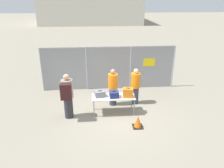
{
  "coord_description": "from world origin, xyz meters",
  "views": [
    {
      "loc": [
        -0.68,
        -8.0,
        4.56
      ],
      "look_at": [
        0.01,
        0.68,
        1.05
      ],
      "focal_mm": 35.0,
      "sensor_mm": 36.0,
      "label": 1
    }
  ],
  "objects_px": {
    "suitcase_navy": "(114,94)",
    "suitcase_orange": "(128,93)",
    "traveler_hooded": "(67,95)",
    "utility_trailer": "(126,73)",
    "inspection_table": "(113,98)",
    "suitcase_grey": "(100,94)",
    "security_worker_far": "(135,86)",
    "security_worker_near": "(113,87)",
    "traffic_cone": "(138,122)"
  },
  "relations": [
    {
      "from": "traveler_hooded",
      "to": "traffic_cone",
      "type": "bearing_deg",
      "value": -43.18
    },
    {
      "from": "utility_trailer",
      "to": "suitcase_navy",
      "type": "bearing_deg",
      "value": -104.84
    },
    {
      "from": "security_worker_near",
      "to": "suitcase_grey",
      "type": "bearing_deg",
      "value": 62.6
    },
    {
      "from": "security_worker_near",
      "to": "inspection_table",
      "type": "bearing_deg",
      "value": 100.2
    },
    {
      "from": "suitcase_navy",
      "to": "suitcase_orange",
      "type": "distance_m",
      "value": 0.57
    },
    {
      "from": "traveler_hooded",
      "to": "security_worker_near",
      "type": "distance_m",
      "value": 2.13
    },
    {
      "from": "suitcase_orange",
      "to": "traveler_hooded",
      "type": "height_order",
      "value": "traveler_hooded"
    },
    {
      "from": "inspection_table",
      "to": "security_worker_near",
      "type": "height_order",
      "value": "security_worker_near"
    },
    {
      "from": "suitcase_grey",
      "to": "suitcase_navy",
      "type": "relative_size",
      "value": 1.23
    },
    {
      "from": "suitcase_navy",
      "to": "traveler_hooded",
      "type": "height_order",
      "value": "traveler_hooded"
    },
    {
      "from": "suitcase_grey",
      "to": "utility_trailer",
      "type": "xyz_separation_m",
      "value": [
        1.62,
        3.84,
        -0.47
      ]
    },
    {
      "from": "security_worker_near",
      "to": "traffic_cone",
      "type": "relative_size",
      "value": 3.55
    },
    {
      "from": "security_worker_far",
      "to": "security_worker_near",
      "type": "bearing_deg",
      "value": -17.51
    },
    {
      "from": "inspection_table",
      "to": "suitcase_grey",
      "type": "height_order",
      "value": "suitcase_grey"
    },
    {
      "from": "inspection_table",
      "to": "traffic_cone",
      "type": "xyz_separation_m",
      "value": [
        0.81,
        -1.18,
        -0.47
      ]
    },
    {
      "from": "traveler_hooded",
      "to": "security_worker_far",
      "type": "xyz_separation_m",
      "value": [
        2.87,
        1.09,
        -0.16
      ]
    },
    {
      "from": "suitcase_navy",
      "to": "utility_trailer",
      "type": "relative_size",
      "value": 0.09
    },
    {
      "from": "inspection_table",
      "to": "suitcase_navy",
      "type": "bearing_deg",
      "value": -75.54
    },
    {
      "from": "suitcase_grey",
      "to": "security_worker_far",
      "type": "height_order",
      "value": "security_worker_far"
    },
    {
      "from": "suitcase_navy",
      "to": "utility_trailer",
      "type": "xyz_separation_m",
      "value": [
        1.05,
        3.97,
        -0.48
      ]
    },
    {
      "from": "traveler_hooded",
      "to": "utility_trailer",
      "type": "height_order",
      "value": "traveler_hooded"
    },
    {
      "from": "suitcase_navy",
      "to": "traffic_cone",
      "type": "relative_size",
      "value": 0.8
    },
    {
      "from": "suitcase_grey",
      "to": "utility_trailer",
      "type": "distance_m",
      "value": 4.2
    },
    {
      "from": "suitcase_navy",
      "to": "suitcase_orange",
      "type": "xyz_separation_m",
      "value": [
        0.56,
        -0.02,
        0.06
      ]
    },
    {
      "from": "utility_trailer",
      "to": "inspection_table",
      "type": "bearing_deg",
      "value": -105.35
    },
    {
      "from": "utility_trailer",
      "to": "suitcase_orange",
      "type": "bearing_deg",
      "value": -96.97
    },
    {
      "from": "traveler_hooded",
      "to": "traffic_cone",
      "type": "height_order",
      "value": "traveler_hooded"
    },
    {
      "from": "traveler_hooded",
      "to": "security_worker_near",
      "type": "bearing_deg",
      "value": 4.47
    },
    {
      "from": "inspection_table",
      "to": "suitcase_grey",
      "type": "distance_m",
      "value": 0.58
    },
    {
      "from": "suitcase_grey",
      "to": "security_worker_near",
      "type": "bearing_deg",
      "value": 49.47
    },
    {
      "from": "suitcase_navy",
      "to": "utility_trailer",
      "type": "distance_m",
      "value": 4.13
    },
    {
      "from": "inspection_table",
      "to": "suitcase_grey",
      "type": "bearing_deg",
      "value": 174.65
    },
    {
      "from": "suitcase_navy",
      "to": "suitcase_orange",
      "type": "bearing_deg",
      "value": -1.91
    },
    {
      "from": "suitcase_orange",
      "to": "traffic_cone",
      "type": "relative_size",
      "value": 0.94
    },
    {
      "from": "suitcase_navy",
      "to": "traveler_hooded",
      "type": "xyz_separation_m",
      "value": [
        -1.84,
        -0.22,
        0.14
      ]
    },
    {
      "from": "suitcase_grey",
      "to": "security_worker_far",
      "type": "distance_m",
      "value": 1.76
    },
    {
      "from": "traveler_hooded",
      "to": "security_worker_near",
      "type": "relative_size",
      "value": 1.1
    },
    {
      "from": "traveler_hooded",
      "to": "security_worker_near",
      "type": "height_order",
      "value": "traveler_hooded"
    },
    {
      "from": "suitcase_navy",
      "to": "security_worker_near",
      "type": "xyz_separation_m",
      "value": [
        0.02,
        0.81,
        -0.01
      ]
    },
    {
      "from": "suitcase_grey",
      "to": "utility_trailer",
      "type": "bearing_deg",
      "value": 67.18
    },
    {
      "from": "suitcase_navy",
      "to": "utility_trailer",
      "type": "bearing_deg",
      "value": 75.16
    },
    {
      "from": "inspection_table",
      "to": "traveler_hooded",
      "type": "bearing_deg",
      "value": -170.83
    },
    {
      "from": "security_worker_near",
      "to": "security_worker_far",
      "type": "relative_size",
      "value": 1.01
    },
    {
      "from": "security_worker_near",
      "to": "utility_trailer",
      "type": "xyz_separation_m",
      "value": [
        1.03,
        3.16,
        -0.47
      ]
    },
    {
      "from": "suitcase_orange",
      "to": "traveler_hooded",
      "type": "relative_size",
      "value": 0.24
    },
    {
      "from": "inspection_table",
      "to": "security_worker_near",
      "type": "xyz_separation_m",
      "value": [
        0.04,
        0.74,
        0.18
      ]
    },
    {
      "from": "traffic_cone",
      "to": "suitcase_navy",
      "type": "bearing_deg",
      "value": 125.57
    },
    {
      "from": "suitcase_navy",
      "to": "traveler_hooded",
      "type": "distance_m",
      "value": 1.86
    },
    {
      "from": "suitcase_grey",
      "to": "traffic_cone",
      "type": "xyz_separation_m",
      "value": [
        1.36,
        -1.23,
        -0.65
      ]
    },
    {
      "from": "security_worker_near",
      "to": "utility_trailer",
      "type": "bearing_deg",
      "value": -94.95
    }
  ]
}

